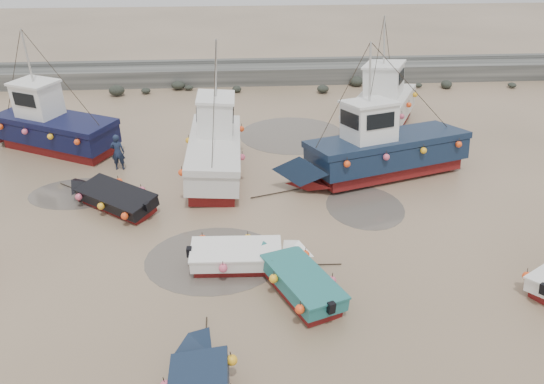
{
  "coord_description": "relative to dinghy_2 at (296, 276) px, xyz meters",
  "views": [
    {
      "loc": [
        -1.04,
        -16.83,
        11.05
      ],
      "look_at": [
        0.28,
        1.58,
        1.4
      ],
      "focal_mm": 35.0,
      "sensor_mm": 36.0,
      "label": 1
    }
  ],
  "objects": [
    {
      "name": "cabin_boat_3",
      "position": [
        6.81,
        14.92,
        0.79
      ],
      "size": [
        6.14,
        9.44,
        6.22
      ],
      "rotation": [
        0.0,
        0.0,
        -0.47
      ],
      "color": "maroon",
      "rests_on": "ground"
    },
    {
      "name": "person",
      "position": [
        -7.56,
        10.04,
        -0.56
      ],
      "size": [
        0.68,
        0.46,
        1.81
      ],
      "primitive_type": "imported",
      "rotation": [
        0.0,
        0.0,
        3.1
      ],
      "color": "#17223A",
      "rests_on": "ground"
    },
    {
      "name": "seawall",
      "position": [
        -0.7,
        24.81,
        0.07
      ],
      "size": [
        60.0,
        4.92,
        1.5
      ],
      "color": "slate",
      "rests_on": "ground"
    },
    {
      "name": "cabin_boat_1",
      "position": [
        -2.91,
        9.56,
        0.79
      ],
      "size": [
        2.92,
        10.0,
        6.22
      ],
      "rotation": [
        0.0,
        0.0,
        -0.01
      ],
      "color": "maroon",
      "rests_on": "ground"
    },
    {
      "name": "puddle_d",
      "position": [
        1.37,
        14.01,
        -0.55
      ],
      "size": [
        6.02,
        6.02,
        0.01
      ],
      "primitive_type": "cylinder",
      "color": "#564E45",
      "rests_on": "ground"
    },
    {
      "name": "dinghy_5",
      "position": [
        -1.58,
        1.41,
        0.0
      ],
      "size": [
        5.43,
        2.06,
        1.43
      ],
      "rotation": [
        0.0,
        0.0,
        -1.61
      ],
      "color": "maroon",
      "rests_on": "ground"
    },
    {
      "name": "cabin_boat_2",
      "position": [
        4.74,
        8.38,
        0.76
      ],
      "size": [
        10.65,
        5.28,
        6.22
      ],
      "rotation": [
        0.0,
        0.0,
        1.88
      ],
      "color": "maroon",
      "rests_on": "ground"
    },
    {
      "name": "dinghy_4",
      "position": [
        -7.15,
        6.29,
        -0.01
      ],
      "size": [
        5.05,
        4.22,
        1.43
      ],
      "rotation": [
        0.0,
        0.0,
        0.9
      ],
      "color": "maroon",
      "rests_on": "ground"
    },
    {
      "name": "dinghy_2",
      "position": [
        0.0,
        0.0,
        0.0
      ],
      "size": [
        2.91,
        5.25,
        1.43
      ],
      "rotation": [
        0.0,
        0.0,
        0.41
      ],
      "color": "maroon",
      "rests_on": "ground"
    },
    {
      "name": "puddle_b",
      "position": [
        3.59,
        5.43,
        -0.55
      ],
      "size": [
        3.32,
        3.32,
        0.01
      ],
      "primitive_type": "cylinder",
      "color": "#564E45",
      "rests_on": "ground"
    },
    {
      "name": "cabin_boat_0",
      "position": [
        -11.64,
        12.95,
        0.8
      ],
      "size": [
        9.03,
        5.68,
        6.22
      ],
      "rotation": [
        0.0,
        0.0,
        1.08
      ],
      "color": "maroon",
      "rests_on": "ground"
    },
    {
      "name": "ground",
      "position": [
        -0.75,
        2.82,
        -0.56
      ],
      "size": [
        120.0,
        120.0,
        0.0
      ],
      "primitive_type": "plane",
      "color": "tan",
      "rests_on": "ground"
    },
    {
      "name": "puddle_c",
      "position": [
        -8.97,
        7.56,
        -0.55
      ],
      "size": [
        4.31,
        4.31,
        0.01
      ],
      "primitive_type": "cylinder",
      "color": "#564E45",
      "rests_on": "ground"
    },
    {
      "name": "puddle_a",
      "position": [
        -2.76,
        1.99,
        -0.55
      ],
      "size": [
        4.99,
        4.99,
        0.01
      ],
      "primitive_type": "cylinder",
      "color": "#564E45",
      "rests_on": "ground"
    }
  ]
}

